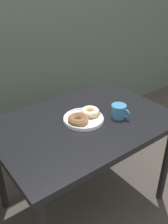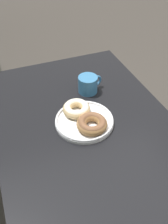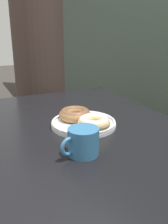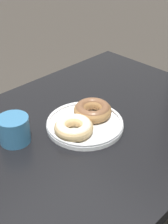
# 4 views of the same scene
# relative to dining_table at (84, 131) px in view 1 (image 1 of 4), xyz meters

# --- Properties ---
(ground_plane) EXTENTS (14.00, 14.00, 0.00)m
(ground_plane) POSITION_rel_dining_table_xyz_m (0.00, -0.14, -0.65)
(ground_plane) COLOR #38332D
(wall_back) EXTENTS (8.00, 0.05, 2.60)m
(wall_back) POSITION_rel_dining_table_xyz_m (0.00, 0.99, 0.65)
(wall_back) COLOR #47564C
(wall_back) RESTS_ON ground_plane
(dining_table) EXTENTS (1.12, 0.78, 0.73)m
(dining_table) POSITION_rel_dining_table_xyz_m (0.00, 0.00, 0.00)
(dining_table) COLOR black
(dining_table) RESTS_ON ground_plane
(donut_plate) EXTENTS (0.27, 0.26, 0.06)m
(donut_plate) POSITION_rel_dining_table_xyz_m (0.00, 0.00, 0.11)
(donut_plate) COLOR white
(donut_plate) RESTS_ON dining_table
(coffee_mug) EXTENTS (0.10, 0.13, 0.09)m
(coffee_mug) POSITION_rel_dining_table_xyz_m (0.21, -0.10, 0.12)
(coffee_mug) COLOR teal
(coffee_mug) RESTS_ON dining_table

